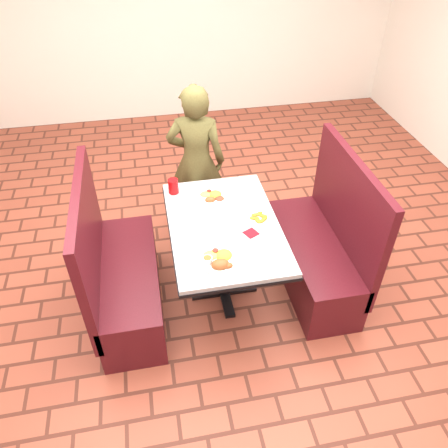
# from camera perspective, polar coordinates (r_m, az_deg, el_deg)

# --- Properties ---
(room) EXTENTS (7.00, 7.04, 2.82)m
(room) POSITION_cam_1_polar(r_m,az_deg,el_deg) (2.63, 0.00, 19.96)
(room) COLOR #A04A34
(room) RESTS_ON ground
(dining_table) EXTENTS (0.81, 1.21, 0.75)m
(dining_table) POSITION_cam_1_polar(r_m,az_deg,el_deg) (3.27, 0.00, -1.30)
(dining_table) COLOR #A6A9AB
(dining_table) RESTS_ON ground
(booth_bench_left) EXTENTS (0.47, 1.20, 1.17)m
(booth_bench_left) POSITION_cam_1_polar(r_m,az_deg,el_deg) (3.48, -13.13, -6.97)
(booth_bench_left) COLOR #4E1118
(booth_bench_left) RESTS_ON ground
(booth_bench_right) EXTENTS (0.47, 1.20, 1.17)m
(booth_bench_right) POSITION_cam_1_polar(r_m,az_deg,el_deg) (3.69, 12.30, -3.54)
(booth_bench_right) COLOR #4E1118
(booth_bench_right) RESTS_ON ground
(diner_person) EXTENTS (0.59, 0.46, 1.44)m
(diner_person) POSITION_cam_1_polar(r_m,az_deg,el_deg) (4.00, -3.62, 8.16)
(diner_person) COLOR brown
(diner_person) RESTS_ON ground
(near_dinner_plate) EXTENTS (0.28, 0.28, 0.09)m
(near_dinner_plate) POSITION_cam_1_polar(r_m,az_deg,el_deg) (2.89, -0.57, -4.52)
(near_dinner_plate) COLOR white
(near_dinner_plate) RESTS_ON dining_table
(far_dinner_plate) EXTENTS (0.25, 0.25, 0.06)m
(far_dinner_plate) POSITION_cam_1_polar(r_m,az_deg,el_deg) (3.46, -1.50, 3.72)
(far_dinner_plate) COLOR white
(far_dinner_plate) RESTS_ON dining_table
(plantain_plate) EXTENTS (0.20, 0.20, 0.03)m
(plantain_plate) POSITION_cam_1_polar(r_m,az_deg,el_deg) (3.25, 4.58, 0.73)
(plantain_plate) COLOR white
(plantain_plate) RESTS_ON dining_table
(maroon_napkin) EXTENTS (0.12, 0.12, 0.00)m
(maroon_napkin) POSITION_cam_1_polar(r_m,az_deg,el_deg) (3.13, 3.56, -1.20)
(maroon_napkin) COLOR maroon
(maroon_napkin) RESTS_ON dining_table
(spoon_utensil) EXTENTS (0.04, 0.13, 0.00)m
(spoon_utensil) POSITION_cam_1_polar(r_m,az_deg,el_deg) (3.12, 5.51, -1.49)
(spoon_utensil) COLOR silver
(spoon_utensil) RESTS_ON dining_table
(red_tumbler) EXTENTS (0.08, 0.08, 0.12)m
(red_tumbler) POSITION_cam_1_polar(r_m,az_deg,el_deg) (3.52, -6.64, 4.93)
(red_tumbler) COLOR red
(red_tumbler) RESTS_ON dining_table
(paper_napkin) EXTENTS (0.22, 0.17, 0.01)m
(paper_napkin) POSITION_cam_1_polar(r_m,az_deg,el_deg) (2.90, 7.36, -5.52)
(paper_napkin) COLOR white
(paper_napkin) RESTS_ON dining_table
(knife_utensil) EXTENTS (0.03, 0.15, 0.00)m
(knife_utensil) POSITION_cam_1_polar(r_m,az_deg,el_deg) (2.90, 0.14, -4.99)
(knife_utensil) COLOR silver
(knife_utensil) RESTS_ON dining_table
(fork_utensil) EXTENTS (0.06, 0.12, 0.00)m
(fork_utensil) POSITION_cam_1_polar(r_m,az_deg,el_deg) (2.92, -1.19, -4.64)
(fork_utensil) COLOR silver
(fork_utensil) RESTS_ON dining_table
(lettuce_shreds) EXTENTS (0.28, 0.32, 0.00)m
(lettuce_shreds) POSITION_cam_1_polar(r_m,az_deg,el_deg) (3.26, 0.49, 0.76)
(lettuce_shreds) COLOR #85AF46
(lettuce_shreds) RESTS_ON dining_table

